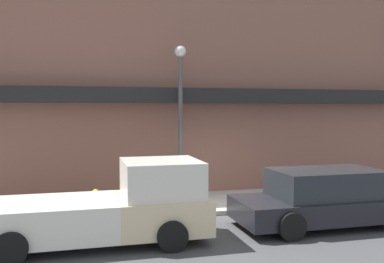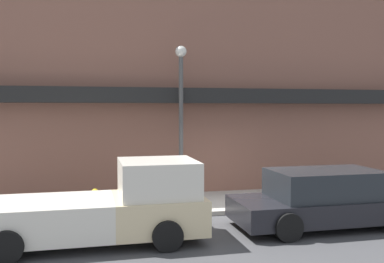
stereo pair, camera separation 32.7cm
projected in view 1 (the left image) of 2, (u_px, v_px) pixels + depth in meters
The scene contains 7 objects.
ground_plane at pixel (231, 215), 12.15m from camera, with size 80.00×80.00×0.00m, color #424244.
sidewalk at pixel (216, 202), 13.52m from camera, with size 36.00×2.84×0.13m.
building at pixel (193, 77), 16.11m from camera, with size 19.80×3.80×10.89m.
pickup_truck at pixel (110, 208), 9.60m from camera, with size 5.12×2.15×1.83m.
parked_car at pixel (326, 198), 11.00m from camera, with size 4.74×2.11×1.46m.
fire_hydrant at pixel (96, 202), 11.70m from camera, with size 0.22×0.22×0.69m.
street_lamp at pixel (180, 102), 13.57m from camera, with size 0.36×0.36×4.88m.
Camera 1 is at (-4.15, -11.33, 3.02)m, focal length 40.00 mm.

